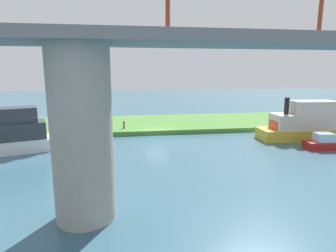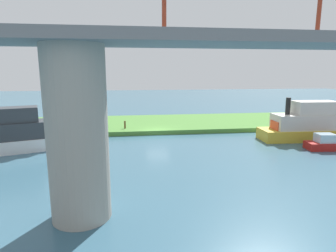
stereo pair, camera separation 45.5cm
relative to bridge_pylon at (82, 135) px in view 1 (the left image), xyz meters
The scene contains 9 objects.
ground_plane 19.12m from the bridge_pylon, 107.24° to the right, with size 160.00×160.00×0.00m, color #386075.
grassy_bank 24.77m from the bridge_pylon, 103.07° to the right, with size 80.00×12.00×0.50m, color #4C8438.
bridge_pylon is the anchor object (origin of this frame).
bridge_span 4.67m from the bridge_pylon, 90.00° to the right, with size 61.57×4.30×3.25m.
person_on_bank 21.12m from the bridge_pylon, 88.91° to the right, with size 0.37×0.37×1.39m.
mooring_post 20.06m from the bridge_pylon, 95.44° to the right, with size 0.20×0.20×0.89m, color brown.
skiff_small 15.78m from the bridge_pylon, 55.73° to the right, with size 9.00×5.32×4.37m.
pontoon_yellow 24.93m from the bridge_pylon, 146.86° to the right, with size 8.90×3.33×4.49m.
motorboat_white 23.20m from the bridge_pylon, 154.94° to the right, with size 4.59×2.03×1.48m.
Camera 1 is at (3.52, 31.25, 7.13)m, focal length 30.30 mm.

